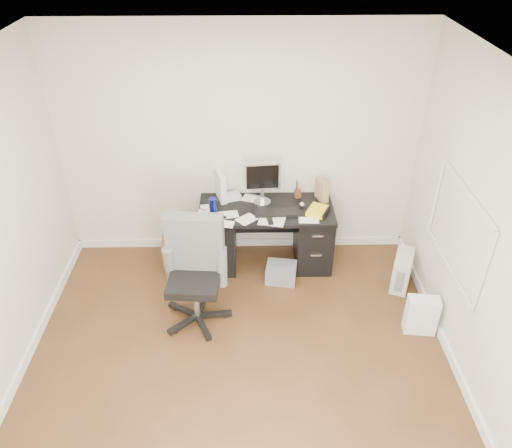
{
  "coord_description": "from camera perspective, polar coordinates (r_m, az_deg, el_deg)",
  "views": [
    {
      "loc": [
        0.1,
        -3.06,
        3.68
      ],
      "look_at": [
        0.18,
        1.2,
        0.84
      ],
      "focal_mm": 35.0,
      "sensor_mm": 36.0,
      "label": 1
    }
  ],
  "objects": [
    {
      "name": "computer_mouse",
      "position": [
        5.58,
        5.28,
        2.21
      ],
      "size": [
        0.08,
        0.08,
        0.06
      ],
      "primitive_type": "sphere",
      "rotation": [
        0.0,
        0.0,
        0.26
      ],
      "color": "silver",
      "rests_on": "desk"
    },
    {
      "name": "loose_papers",
      "position": [
        5.51,
        -0.89,
        1.53
      ],
      "size": [
        1.1,
        0.6,
        0.0
      ],
      "primitive_type": null,
      "color": "silver",
      "rests_on": "desk"
    },
    {
      "name": "room_shell",
      "position": [
        3.7,
        -1.93,
        0.47
      ],
      "size": [
        4.02,
        4.02,
        2.71
      ],
      "color": "beige",
      "rests_on": "ground"
    },
    {
      "name": "travel_mug",
      "position": [
        5.42,
        -4.92,
        2.01
      ],
      "size": [
        0.11,
        0.11,
        0.2
      ],
      "primitive_type": "cylinder",
      "rotation": [
        0.0,
        0.0,
        0.34
      ],
      "color": "navy",
      "rests_on": "desk"
    },
    {
      "name": "office_chair",
      "position": [
        4.91,
        -7.12,
        -5.9
      ],
      "size": [
        0.7,
        0.7,
        1.15
      ],
      "primitive_type": null,
      "rotation": [
        0.0,
        0.0,
        -0.08
      ],
      "color": "#4A4D4B",
      "rests_on": "ground"
    },
    {
      "name": "lcd_monitor",
      "position": [
        5.53,
        0.72,
        4.72
      ],
      "size": [
        0.42,
        0.27,
        0.51
      ],
      "primitive_type": null,
      "rotation": [
        0.0,
        0.0,
        0.09
      ],
      "color": "silver",
      "rests_on": "desk"
    },
    {
      "name": "ground",
      "position": [
        4.79,
        -1.95,
        -16.57
      ],
      "size": [
        4.0,
        4.0,
        0.0
      ],
      "primitive_type": "plane",
      "color": "#412A15",
      "rests_on": "ground"
    },
    {
      "name": "desk_printer",
      "position": [
        5.67,
        2.9,
        -5.57
      ],
      "size": [
        0.37,
        0.32,
        0.2
      ],
      "primitive_type": "cube",
      "rotation": [
        0.0,
        0.0,
        -0.16
      ],
      "color": "slate",
      "rests_on": "ground"
    },
    {
      "name": "magazine_file",
      "position": [
        5.71,
        7.54,
        3.85
      ],
      "size": [
        0.16,
        0.23,
        0.24
      ],
      "primitive_type": "cube",
      "rotation": [
        0.0,
        0.0,
        0.33
      ],
      "color": "#9C7C4B",
      "rests_on": "desk"
    },
    {
      "name": "yellow_book",
      "position": [
        5.51,
        7.08,
        1.53
      ],
      "size": [
        0.29,
        0.31,
        0.04
      ],
      "primitive_type": "cube",
      "rotation": [
        0.0,
        0.0,
        -0.44
      ],
      "color": "yellow",
      "rests_on": "desk"
    },
    {
      "name": "pc_tower",
      "position": [
        5.76,
        16.34,
        -5.12
      ],
      "size": [
        0.32,
        0.44,
        0.4
      ],
      "primitive_type": "cube",
      "rotation": [
        0.0,
        0.0,
        -0.38
      ],
      "color": "#B8B5A6",
      "rests_on": "ground"
    },
    {
      "name": "wicker_basket",
      "position": [
        5.9,
        -8.76,
        -3.12
      ],
      "size": [
        0.39,
        0.39,
        0.37
      ],
      "primitive_type": "cube",
      "rotation": [
        0.0,
        0.0,
        0.06
      ],
      "color": "#512E18",
      "rests_on": "ground"
    },
    {
      "name": "shopping_bag",
      "position": [
        5.26,
        18.37,
        -9.85
      ],
      "size": [
        0.33,
        0.25,
        0.41
      ],
      "primitive_type": "cube",
      "rotation": [
        0.0,
        0.0,
        -0.12
      ],
      "color": "white",
      "rests_on": "ground"
    },
    {
      "name": "desk",
      "position": [
        5.75,
        1.13,
        -1.15
      ],
      "size": [
        1.5,
        0.7,
        0.75
      ],
      "color": "black",
      "rests_on": "ground"
    },
    {
      "name": "keyboard",
      "position": [
        5.46,
        2.4,
        1.32
      ],
      "size": [
        0.49,
        0.19,
        0.03
      ],
      "primitive_type": "cube",
      "rotation": [
        0.0,
        0.0,
        0.05
      ],
      "color": "black",
      "rests_on": "desk"
    },
    {
      "name": "pen_cup",
      "position": [
        5.73,
        4.81,
        3.97
      ],
      "size": [
        0.1,
        0.1,
        0.2
      ],
      "primitive_type": null,
      "rotation": [
        0.0,
        0.0,
        0.19
      ],
      "color": "#513017",
      "rests_on": "desk"
    },
    {
      "name": "white_binder",
      "position": [
        5.67,
        -4.08,
        4.39
      ],
      "size": [
        0.21,
        0.32,
        0.33
      ],
      "primitive_type": "cube",
      "rotation": [
        0.0,
        0.0,
        0.29
      ],
      "color": "silver",
      "rests_on": "desk"
    },
    {
      "name": "paper_remote",
      "position": [
        5.33,
        1.81,
        0.45
      ],
      "size": [
        0.32,
        0.28,
        0.02
      ],
      "primitive_type": null,
      "rotation": [
        0.0,
        0.0,
        -0.23
      ],
      "color": "silver",
      "rests_on": "desk"
    }
  ]
}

